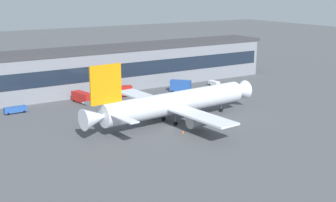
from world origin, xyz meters
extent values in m
plane|color=#4C4F54|center=(0.00, 0.00, 0.00)|extent=(600.00, 600.00, 0.00)
cube|color=gray|center=(0.00, 52.20, 6.98)|extent=(143.08, 16.18, 13.96)
cube|color=#38383D|center=(0.00, 52.20, 14.56)|extent=(145.95, 16.51, 1.20)
cube|color=#192333|center=(0.00, 44.06, 7.68)|extent=(140.22, 0.16, 5.03)
cylinder|color=silver|center=(4.73, 4.23, 5.43)|extent=(44.98, 9.44, 5.98)
cone|color=silver|center=(28.78, 6.11, 5.43)|extent=(5.81, 6.08, 5.68)
cone|color=silver|center=(-19.61, 2.32, 5.43)|extent=(6.98, 5.88, 5.38)
cube|color=orange|center=(-16.52, 2.56, 13.20)|extent=(8.38, 1.15, 9.56)
cube|color=silver|center=(-16.54, 9.16, 6.33)|extent=(3.23, 10.91, 0.30)
cube|color=silver|center=(-15.51, -3.95, 6.33)|extent=(3.23, 10.91, 0.30)
cube|color=silver|center=(1.72, 17.07, 4.83)|extent=(7.55, 20.50, 0.50)
cube|color=silver|center=(3.76, -8.92, 4.83)|extent=(7.55, 20.50, 0.50)
cylinder|color=#99999E|center=(2.96, 14.14, 2.79)|extent=(5.17, 3.66, 3.29)
cylinder|color=#99999E|center=(4.52, -5.84, 2.79)|extent=(5.17, 3.66, 3.29)
cylinder|color=black|center=(21.65, 5.55, 0.55)|extent=(1.14, 0.58, 1.10)
cylinder|color=slate|center=(21.65, 5.55, 2.05)|extent=(0.24, 0.24, 2.44)
cylinder|color=black|center=(2.30, 6.73, 0.55)|extent=(1.14, 0.58, 1.10)
cylinder|color=slate|center=(2.30, 6.73, 2.05)|extent=(0.24, 0.24, 2.44)
cylinder|color=black|center=(2.72, 1.37, 0.55)|extent=(1.14, 0.58, 1.10)
cylinder|color=slate|center=(2.72, 1.37, 2.05)|extent=(0.24, 0.24, 2.44)
cube|color=red|center=(-8.80, 37.73, 1.85)|extent=(4.50, 8.80, 3.00)
cube|color=black|center=(-9.28, 39.99, 2.45)|extent=(3.14, 3.42, 0.75)
cylinder|color=black|center=(-10.65, 40.34, 0.35)|extent=(0.44, 0.75, 0.70)
cylinder|color=black|center=(-8.19, 40.87, 0.35)|extent=(0.44, 0.75, 0.70)
cylinder|color=black|center=(-9.41, 34.59, 0.35)|extent=(0.44, 0.75, 0.70)
cylinder|color=black|center=(-6.95, 35.12, 0.35)|extent=(0.44, 0.75, 0.70)
cube|color=#2651A5|center=(26.10, 33.58, 2.25)|extent=(6.73, 7.10, 3.80)
cube|color=black|center=(27.42, 32.10, 3.01)|extent=(3.46, 3.47, 0.95)
cylinder|color=black|center=(28.65, 32.48, 0.35)|extent=(0.69, 0.72, 0.70)
cylinder|color=black|center=(26.90, 30.92, 0.35)|extent=(0.69, 0.72, 0.70)
cylinder|color=black|center=(25.30, 36.24, 0.35)|extent=(0.69, 0.72, 0.70)
cylinder|color=black|center=(23.55, 34.68, 0.35)|extent=(0.69, 0.72, 0.70)
cube|color=#2651A5|center=(-30.09, 36.56, 1.15)|extent=(6.44, 2.13, 1.60)
cube|color=black|center=(-31.85, 36.53, 1.47)|extent=(2.28, 1.89, 0.40)
cylinder|color=black|center=(-32.31, 35.62, 0.35)|extent=(0.71, 0.31, 0.70)
cylinder|color=black|center=(-32.35, 37.42, 0.35)|extent=(0.71, 0.31, 0.70)
cylinder|color=black|center=(-27.83, 35.71, 0.35)|extent=(0.71, 0.31, 0.70)
cylinder|color=black|center=(-27.87, 37.51, 0.35)|extent=(0.71, 0.31, 0.70)
cube|color=red|center=(6.00, 38.43, 1.95)|extent=(6.38, 3.68, 3.20)
cube|color=black|center=(7.61, 38.07, 2.59)|extent=(2.54, 2.62, 0.80)
cylinder|color=black|center=(8.29, 39.02, 0.35)|extent=(0.75, 0.45, 0.70)
cylinder|color=black|center=(7.81, 36.91, 0.35)|extent=(0.75, 0.45, 0.70)
cylinder|color=black|center=(4.20, 39.95, 0.35)|extent=(0.75, 0.45, 0.70)
cylinder|color=black|center=(3.72, 37.85, 0.35)|extent=(0.75, 0.45, 0.70)
cube|color=white|center=(42.29, 35.20, 1.10)|extent=(2.23, 4.53, 1.50)
cube|color=black|center=(42.39, 33.99, 1.40)|extent=(1.86, 1.67, 0.38)
cylinder|color=black|center=(43.26, 33.73, 0.35)|extent=(0.35, 0.72, 0.70)
cylinder|color=black|center=(41.56, 33.60, 0.35)|extent=(0.35, 0.72, 0.70)
cylinder|color=black|center=(43.03, 36.80, 0.35)|extent=(0.35, 0.72, 0.70)
cylinder|color=black|center=(41.32, 36.67, 0.35)|extent=(0.35, 0.72, 0.70)
cone|color=#F2590C|center=(0.73, -5.11, 0.36)|extent=(0.57, 0.57, 0.71)
camera|label=1|loc=(-60.70, -94.63, 35.75)|focal=48.35mm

